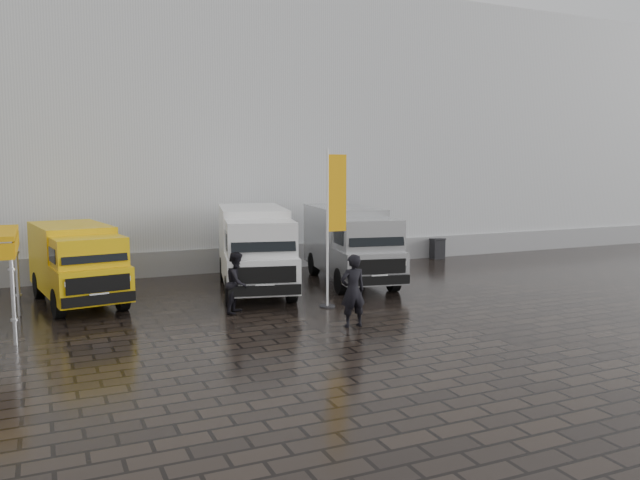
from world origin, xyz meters
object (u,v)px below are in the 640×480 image
object	(u,v)px
wheelie_bin	(437,249)
van_yellow	(77,265)
person_tent	(237,282)
van_white	(255,250)
person_front	(353,291)
flagpole	(333,219)
van_silver	(350,245)

from	to	relation	value
wheelie_bin	van_yellow	bearing A→B (deg)	-161.47
person_tent	van_white	bearing A→B (deg)	9.83
van_yellow	wheelie_bin	bearing A→B (deg)	3.37
wheelie_bin	person_front	distance (m)	13.38
van_white	person_tent	bearing A→B (deg)	-104.22
van_yellow	person_tent	xyz separation A→B (m)	(4.22, -3.26, -0.32)
person_tent	wheelie_bin	bearing A→B (deg)	-23.29
van_white	wheelie_bin	distance (m)	10.92
person_front	person_tent	distance (m)	3.71
van_white	flagpole	bearing A→B (deg)	-54.07
van_silver	person_front	bearing A→B (deg)	-106.30
van_white	wheelie_bin	xyz separation A→B (m)	(10.21, 3.74, -0.95)
van_yellow	person_front	bearing A→B (deg)	-51.65
person_front	person_tent	size ratio (longest dim) A/B	1.09
flagpole	wheelie_bin	world-z (taller)	flagpole
person_front	person_tent	xyz separation A→B (m)	(-2.36, 2.86, -0.08)
person_front	van_yellow	bearing A→B (deg)	-41.45
person_tent	flagpole	bearing A→B (deg)	-60.81
van_white	flagpole	world-z (taller)	flagpole
van_silver	flagpole	xyz separation A→B (m)	(-2.35, -3.43, 1.32)
flagpole	person_tent	xyz separation A→B (m)	(-2.93, 0.40, -1.80)
van_silver	wheelie_bin	bearing A→B (deg)	39.65
van_white	van_silver	bearing A→B (deg)	14.23
van_silver	person_tent	distance (m)	6.11
wheelie_bin	person_tent	size ratio (longest dim) A/B	0.53
van_yellow	flagpole	world-z (taller)	flagpole
van_white	van_silver	distance (m)	3.77
flagpole	wheelie_bin	bearing A→B (deg)	38.86
wheelie_bin	person_front	xyz separation A→B (m)	(-9.36, -9.54, 0.51)
van_white	wheelie_bin	bearing A→B (deg)	33.10
van_silver	van_white	bearing A→B (deg)	-168.68
flagpole	person_front	world-z (taller)	flagpole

